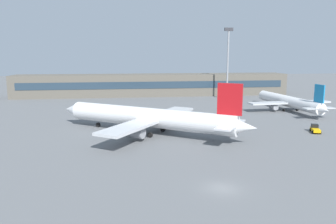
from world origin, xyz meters
The scene contains 6 objects.
ground_plane centered at (0.00, 40.00, 0.00)m, with size 400.00×400.00×0.00m, color slate.
terminal_building centered at (0.00, 97.61, 4.50)m, with size 113.40×12.13×9.00m.
airplane_near centered at (-7.54, 30.83, 3.57)m, with size 40.73×31.22×11.71m.
airplane_mid centered at (37.75, 55.03, 2.83)m, with size 26.25×37.58×9.28m.
baggage_tug_yellow centered at (29.53, 26.67, 0.80)m, with size 2.74×3.89×1.75m.
floodlight_tower_west centered at (26.77, 81.16, 15.51)m, with size 3.20×0.80×26.94m.
Camera 1 is at (-12.13, -37.82, 16.94)m, focal length 34.42 mm.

